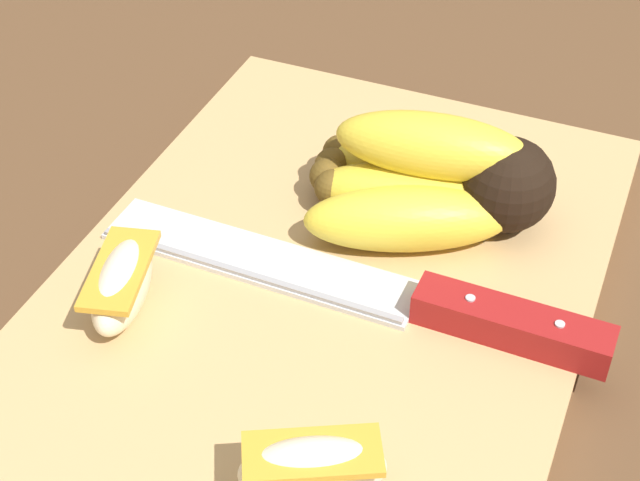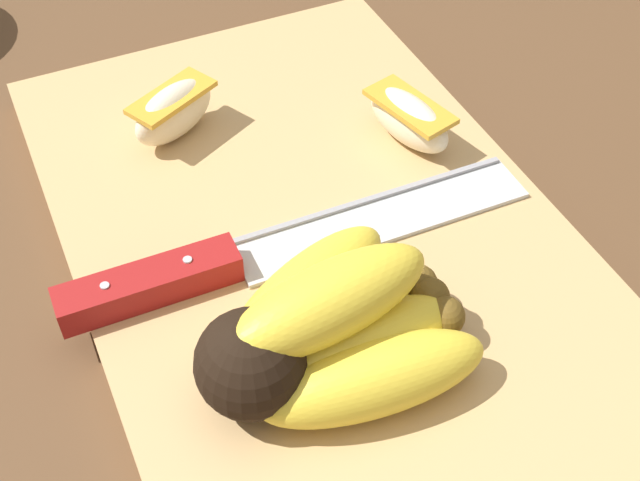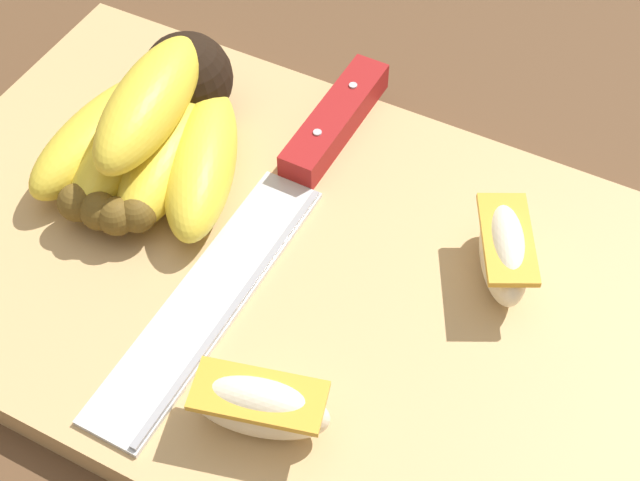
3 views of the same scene
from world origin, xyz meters
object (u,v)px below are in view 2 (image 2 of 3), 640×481
banana_bunch (327,332)px  apple_wedge_near (409,118)px  apple_wedge_middle (174,111)px  chefs_knife (235,260)px

banana_bunch → apple_wedge_near: bearing=138.4°
apple_wedge_near → apple_wedge_middle: size_ratio=1.04×
chefs_knife → apple_wedge_near: bearing=112.0°
chefs_knife → apple_wedge_middle: (-0.12, 0.01, 0.01)m
banana_bunch → chefs_knife: (-0.08, -0.02, -0.02)m
banana_bunch → apple_wedge_near: banana_bunch is taller
chefs_knife → apple_wedge_near: size_ratio=4.01×
apple_wedge_near → apple_wedge_middle: apple_wedge_middle is taller
apple_wedge_near → chefs_knife: bearing=-68.0°
apple_wedge_near → banana_bunch: bearing=-41.6°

